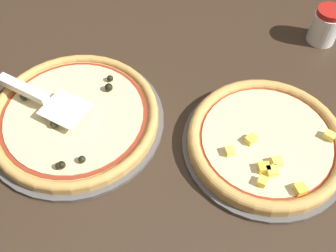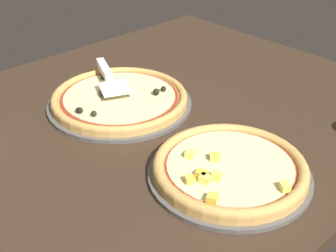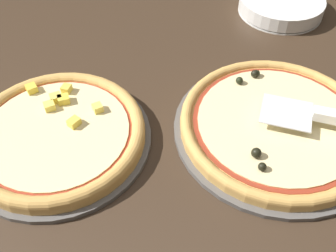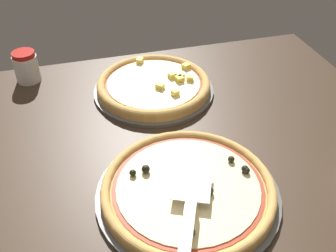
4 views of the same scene
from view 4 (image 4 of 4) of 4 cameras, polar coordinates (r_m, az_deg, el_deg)
ground_plane at (r=93.21cm, az=-1.53°, el=-6.32°), size 132.94×108.94×3.60cm
pizza_pan_front at (r=84.84cm, az=2.89°, el=-9.84°), size 39.16×39.16×1.00cm
pizza_front at (r=83.54cm, az=2.93°, el=-9.03°), size 36.81×36.81×3.75cm
pizza_pan_back at (r=115.96cm, az=-2.09°, el=5.23°), size 35.03×35.03×1.00cm
pizza_back at (r=114.94cm, az=-2.09°, el=6.04°), size 32.92×32.92×3.54cm
serving_spatula at (r=74.69cm, az=2.81°, el=-12.78°), size 13.67×22.40×2.00cm
parmesan_shaker at (r=126.60cm, az=-19.88°, el=8.09°), size 7.26×7.26×9.51cm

